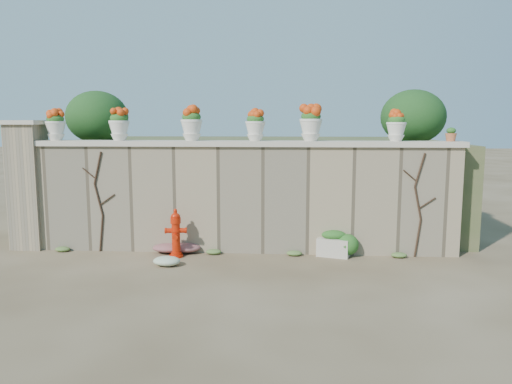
# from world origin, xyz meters

# --- Properties ---
(ground) EXTENTS (80.00, 80.00, 0.00)m
(ground) POSITION_xyz_m (0.00, 0.00, 0.00)
(ground) COLOR brown
(ground) RESTS_ON ground
(stone_wall) EXTENTS (8.00, 0.40, 2.00)m
(stone_wall) POSITION_xyz_m (0.00, 1.80, 1.00)
(stone_wall) COLOR gray
(stone_wall) RESTS_ON ground
(wall_cap) EXTENTS (8.10, 0.52, 0.10)m
(wall_cap) POSITION_xyz_m (0.00, 1.80, 2.05)
(wall_cap) COLOR beige
(wall_cap) RESTS_ON stone_wall
(gate_pillar) EXTENTS (0.72, 0.72, 2.48)m
(gate_pillar) POSITION_xyz_m (-4.15, 1.80, 1.26)
(gate_pillar) COLOR gray
(gate_pillar) RESTS_ON ground
(raised_fill) EXTENTS (9.00, 6.00, 2.00)m
(raised_fill) POSITION_xyz_m (0.00, 5.00, 1.00)
(raised_fill) COLOR #384C23
(raised_fill) RESTS_ON ground
(back_shrub_left) EXTENTS (1.30, 1.30, 1.10)m
(back_shrub_left) POSITION_xyz_m (-3.20, 3.00, 2.55)
(back_shrub_left) COLOR #143814
(back_shrub_left) RESTS_ON raised_fill
(back_shrub_right) EXTENTS (1.30, 1.30, 1.10)m
(back_shrub_right) POSITION_xyz_m (3.40, 3.00, 2.55)
(back_shrub_right) COLOR #143814
(back_shrub_right) RESTS_ON raised_fill
(vine_left) EXTENTS (0.60, 0.04, 1.91)m
(vine_left) POSITION_xyz_m (-2.67, 1.58, 0.99)
(vine_left) COLOR black
(vine_left) RESTS_ON ground
(vine_right) EXTENTS (0.60, 0.04, 1.91)m
(vine_right) POSITION_xyz_m (3.23, 1.58, 0.99)
(vine_right) COLOR black
(vine_right) RESTS_ON ground
(fire_hydrant) EXTENTS (0.39, 0.27, 0.89)m
(fire_hydrant) POSITION_xyz_m (-1.15, 1.28, 0.45)
(fire_hydrant) COLOR #BB1D07
(fire_hydrant) RESTS_ON ground
(planter_box) EXTENTS (0.65, 0.49, 0.48)m
(planter_box) POSITION_xyz_m (1.72, 1.55, 0.22)
(planter_box) COLOR beige
(planter_box) RESTS_ON ground
(green_shrub) EXTENTS (0.54, 0.48, 0.51)m
(green_shrub) POSITION_xyz_m (1.95, 1.55, 0.26)
(green_shrub) COLOR #1E5119
(green_shrub) RESTS_ON ground
(magenta_clump) EXTENTS (0.90, 0.60, 0.24)m
(magenta_clump) POSITION_xyz_m (-1.18, 1.53, 0.12)
(magenta_clump) COLOR #B52464
(magenta_clump) RESTS_ON ground
(white_flowers) EXTENTS (0.55, 0.44, 0.20)m
(white_flowers) POSITION_xyz_m (-1.21, 0.74, 0.10)
(white_flowers) COLOR white
(white_flowers) RESTS_ON ground
(urn_pot_0) EXTENTS (0.37, 0.37, 0.58)m
(urn_pot_0) POSITION_xyz_m (-3.55, 1.80, 2.39)
(urn_pot_0) COLOR silver
(urn_pot_0) RESTS_ON wall_cap
(urn_pot_1) EXTENTS (0.38, 0.38, 0.60)m
(urn_pot_1) POSITION_xyz_m (-2.31, 1.80, 2.40)
(urn_pot_1) COLOR silver
(urn_pot_1) RESTS_ON wall_cap
(urn_pot_2) EXTENTS (0.41, 0.41, 0.64)m
(urn_pot_2) POSITION_xyz_m (-0.93, 1.80, 2.41)
(urn_pot_2) COLOR silver
(urn_pot_2) RESTS_ON wall_cap
(urn_pot_3) EXTENTS (0.37, 0.37, 0.58)m
(urn_pot_3) POSITION_xyz_m (0.26, 1.80, 2.39)
(urn_pot_3) COLOR silver
(urn_pot_3) RESTS_ON wall_cap
(urn_pot_4) EXTENTS (0.42, 0.42, 0.65)m
(urn_pot_4) POSITION_xyz_m (1.28, 1.80, 2.42)
(urn_pot_4) COLOR silver
(urn_pot_4) RESTS_ON wall_cap
(urn_pot_5) EXTENTS (0.35, 0.35, 0.56)m
(urn_pot_5) POSITION_xyz_m (2.82, 1.80, 2.37)
(urn_pot_5) COLOR silver
(urn_pot_5) RESTS_ON wall_cap
(terracotta_pot) EXTENTS (0.20, 0.20, 0.24)m
(terracotta_pot) POSITION_xyz_m (3.80, 1.80, 2.21)
(terracotta_pot) COLOR #AE5C35
(terracotta_pot) RESTS_ON wall_cap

